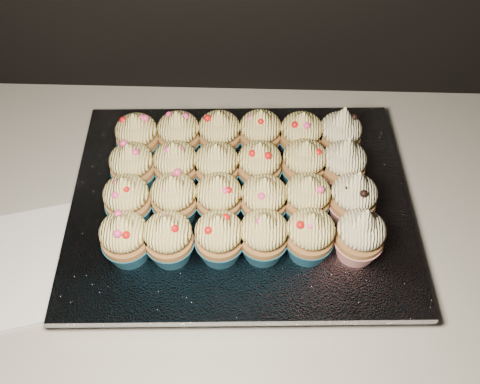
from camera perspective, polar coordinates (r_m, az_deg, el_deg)
The scene contains 29 objects.
cabinet at distance 1.19m, azimuth -4.74°, elevation -16.65°, with size 2.40×0.60×0.86m, color black.
worktop at distance 0.79m, azimuth -6.89°, elevation -4.61°, with size 2.44×0.64×0.04m, color beige.
napkin at distance 0.78m, azimuth -21.56°, elevation -7.18°, with size 0.18×0.18×0.00m, color white.
baking_tray at distance 0.77m, azimuth 0.00°, elevation -1.78°, with size 0.44×0.33×0.02m, color black.
foil_lining at distance 0.76m, azimuth -0.00°, elevation -1.02°, with size 0.47×0.37×0.01m, color silver.
cupcake_0 at distance 0.68m, azimuth -12.13°, elevation -4.83°, with size 0.06×0.06×0.08m.
cupcake_1 at distance 0.67m, azimuth -7.59°, elevation -4.93°, with size 0.06×0.06×0.08m.
cupcake_2 at distance 0.67m, azimuth -2.21°, elevation -4.87°, with size 0.06×0.06×0.08m.
cupcake_3 at distance 0.67m, azimuth 2.53°, elevation -4.73°, with size 0.06×0.06×0.08m.
cupcake_4 at distance 0.68m, azimuth 7.45°, elevation -4.62°, with size 0.06×0.06×0.08m.
cupcake_5 at distance 0.69m, azimuth 12.67°, elevation -4.53°, with size 0.06×0.06×0.10m.
cupcake_6 at distance 0.72m, azimuth -11.89°, elevation -0.86°, with size 0.06×0.06×0.08m.
cupcake_7 at distance 0.71m, azimuth -7.00°, elevation -0.71°, with size 0.06×0.06×0.08m.
cupcake_8 at distance 0.71m, azimuth -2.26°, elevation -0.70°, with size 0.06×0.06×0.08m.
cupcake_9 at distance 0.70m, azimuth 2.56°, elevation -0.91°, with size 0.06×0.06×0.08m.
cupcake_10 at distance 0.71m, azimuth 7.12°, elevation -0.75°, with size 0.06×0.06×0.08m.
cupcake_11 at distance 0.72m, azimuth 11.96°, elevation -0.66°, with size 0.06×0.06×0.10m.
cupcake_12 at distance 0.75m, azimuth -11.38°, elevation 2.62°, with size 0.06×0.06×0.08m.
cupcake_13 at distance 0.75m, azimuth -6.83°, elevation 2.78°, with size 0.06×0.06×0.08m.
cupcake_14 at distance 0.74m, azimuth -2.48°, elevation 2.67°, with size 0.06×0.06×0.08m.
cupcake_15 at distance 0.74m, azimuth 2.07°, elevation 2.82°, with size 0.06×0.06×0.08m.
cupcake_16 at distance 0.75m, azimuth 6.84°, elevation 2.99°, with size 0.06×0.06×0.08m.
cupcake_17 at distance 0.75m, azimuth 10.97°, elevation 2.89°, with size 0.06×0.06×0.10m.
cupcake_18 at distance 0.79m, azimuth -10.87°, elevation 5.76°, with size 0.06×0.06×0.08m.
cupcake_19 at distance 0.79m, azimuth -6.52°, elevation 6.06°, with size 0.06×0.06×0.08m.
cupcake_20 at distance 0.78m, azimuth -2.19°, elevation 6.16°, with size 0.06×0.06×0.08m.
cupcake_21 at distance 0.78m, azimuth 2.17°, elevation 6.24°, with size 0.06×0.06×0.08m.
cupcake_22 at distance 0.78m, azimuth 6.52°, elevation 6.00°, with size 0.06×0.06×0.08m.
cupcake_23 at distance 0.79m, azimuth 10.59°, elevation 6.03°, with size 0.06×0.06×0.10m.
Camera 1 is at (0.11, 1.27, 1.53)m, focal length 40.00 mm.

